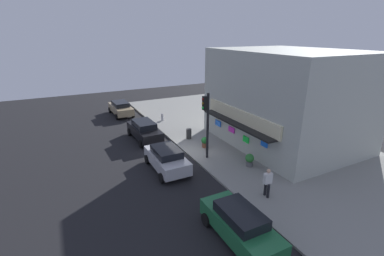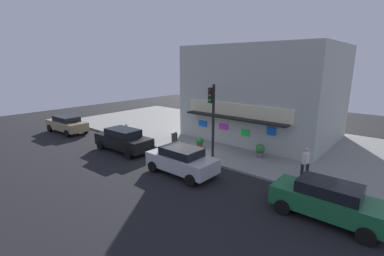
{
  "view_description": "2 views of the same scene",
  "coord_description": "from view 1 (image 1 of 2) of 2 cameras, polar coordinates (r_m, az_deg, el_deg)",
  "views": [
    {
      "loc": [
        17.12,
        -8.09,
        8.76
      ],
      "look_at": [
        0.19,
        0.46,
        2.07
      ],
      "focal_mm": 25.27,
      "sensor_mm": 36.0,
      "label": 1
    },
    {
      "loc": [
        11.58,
        -12.91,
        6.23
      ],
      "look_at": [
        -0.7,
        1.56,
        1.63
      ],
      "focal_mm": 25.21,
      "sensor_mm": 36.0,
      "label": 2
    }
  ],
  "objects": [
    {
      "name": "potted_plant_by_doorway",
      "position": [
        18.91,
        12.05,
        -6.53
      ],
      "size": [
        0.6,
        0.6,
        0.89
      ],
      "color": "#59595B",
      "rests_on": "sidewalk"
    },
    {
      "name": "potted_plant_by_window",
      "position": [
        21.44,
        2.69,
        -2.9
      ],
      "size": [
        0.55,
        0.55,
        0.87
      ],
      "color": "brown",
      "rests_on": "sidewalk"
    },
    {
      "name": "parked_car_green",
      "position": [
        12.73,
        10.1,
        -19.44
      ],
      "size": [
        4.31,
        1.91,
        1.58
      ],
      "color": "#1E6038",
      "rests_on": "ground_plane"
    },
    {
      "name": "sidewalk",
      "position": [
        24.24,
        13.11,
        -2.11
      ],
      "size": [
        35.08,
        13.41,
        0.14
      ],
      "primitive_type": "cube",
      "color": "gray",
      "rests_on": "ground_plane"
    },
    {
      "name": "corner_building",
      "position": [
        23.03,
        19.19,
        6.05
      ],
      "size": [
        11.12,
        9.59,
        7.43
      ],
      "color": "#ADB2A8",
      "rests_on": "sidewalk"
    },
    {
      "name": "parked_car_black",
      "position": [
        23.61,
        -10.03,
        -0.45
      ],
      "size": [
        4.63,
        2.12,
        1.64
      ],
      "color": "black",
      "rests_on": "ground_plane"
    },
    {
      "name": "ground_plane",
      "position": [
        20.86,
        -1.36,
        -5.4
      ],
      "size": [
        52.61,
        52.61,
        0.0
      ],
      "primitive_type": "plane",
      "color": "black"
    },
    {
      "name": "pedestrian",
      "position": [
        15.63,
        15.66,
        -10.8
      ],
      "size": [
        0.45,
        0.61,
        1.69
      ],
      "color": "black",
      "rests_on": "sidewalk"
    },
    {
      "name": "parked_car_silver",
      "position": [
        18.27,
        -5.37,
        -6.4
      ],
      "size": [
        4.16,
        2.07,
        1.57
      ],
      "color": "#B7B7BC",
      "rests_on": "ground_plane"
    },
    {
      "name": "trash_can",
      "position": [
        23.21,
        -0.67,
        -1.22
      ],
      "size": [
        0.45,
        0.45,
        0.87
      ],
      "primitive_type": "cylinder",
      "color": "#2D2D2D",
      "rests_on": "sidewalk"
    },
    {
      "name": "fire_hydrant",
      "position": [
        28.22,
        -6.28,
        2.3
      ],
      "size": [
        0.49,
        0.25,
        0.76
      ],
      "color": "#B2B2B7",
      "rests_on": "sidewalk"
    },
    {
      "name": "traffic_light",
      "position": [
        18.77,
        3.07,
        2.23
      ],
      "size": [
        0.32,
        0.58,
        4.79
      ],
      "color": "black",
      "rests_on": "sidewalk"
    },
    {
      "name": "parked_car_tan",
      "position": [
        31.41,
        -14.81,
        4.1
      ],
      "size": [
        4.49,
        2.15,
        1.52
      ],
      "color": "#9E8966",
      "rests_on": "ground_plane"
    }
  ]
}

